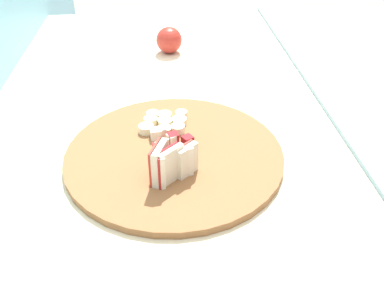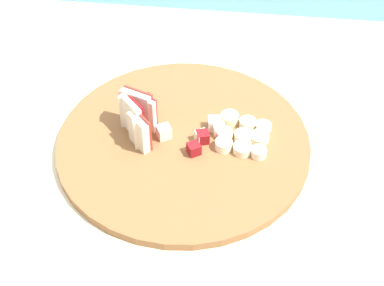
{
  "view_description": "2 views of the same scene",
  "coord_description": "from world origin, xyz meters",
  "px_view_note": "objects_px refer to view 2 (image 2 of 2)",
  "views": [
    {
      "loc": [
        -0.74,
        0.0,
        1.36
      ],
      "look_at": [
        -0.14,
        -0.05,
        0.94
      ],
      "focal_mm": 39.01,
      "sensor_mm": 36.0,
      "label": 1
    },
    {
      "loc": [
        -0.03,
        -0.66,
        1.56
      ],
      "look_at": [
        -0.1,
        -0.04,
        0.93
      ],
      "focal_mm": 54.63,
      "sensor_mm": 36.0,
      "label": 2
    }
  ],
  "objects_px": {
    "apple_wedge_fan": "(137,117)",
    "banana_slice_rows": "(243,135)",
    "cutting_board": "(183,143)",
    "apple_dice_pile": "(198,134)"
  },
  "relations": [
    {
      "from": "banana_slice_rows",
      "to": "apple_wedge_fan",
      "type": "bearing_deg",
      "value": -178.68
    },
    {
      "from": "apple_dice_pile",
      "to": "apple_wedge_fan",
      "type": "bearing_deg",
      "value": 177.06
    },
    {
      "from": "apple_dice_pile",
      "to": "banana_slice_rows",
      "type": "height_order",
      "value": "apple_dice_pile"
    },
    {
      "from": "apple_dice_pile",
      "to": "banana_slice_rows",
      "type": "bearing_deg",
      "value": 7.16
    },
    {
      "from": "cutting_board",
      "to": "apple_wedge_fan",
      "type": "xyz_separation_m",
      "value": [
        -0.07,
        0.01,
        0.04
      ]
    },
    {
      "from": "apple_wedge_fan",
      "to": "apple_dice_pile",
      "type": "height_order",
      "value": "apple_wedge_fan"
    },
    {
      "from": "apple_wedge_fan",
      "to": "banana_slice_rows",
      "type": "relative_size",
      "value": 0.84
    },
    {
      "from": "cutting_board",
      "to": "banana_slice_rows",
      "type": "distance_m",
      "value": 0.09
    },
    {
      "from": "cutting_board",
      "to": "apple_wedge_fan",
      "type": "relative_size",
      "value": 4.82
    },
    {
      "from": "apple_wedge_fan",
      "to": "apple_dice_pile",
      "type": "bearing_deg",
      "value": -2.94
    }
  ]
}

